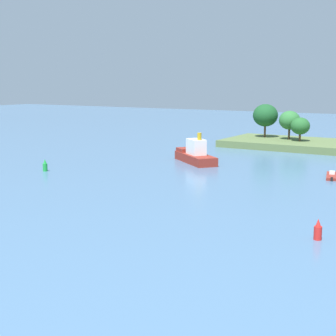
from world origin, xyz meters
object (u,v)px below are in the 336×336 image
at_px(tugboat, 195,154).
at_px(channel_buoy_green, 45,166).
at_px(channel_buoy_red, 318,231).
at_px(small_motorboat, 332,176).

distance_m(tugboat, channel_buoy_green, 25.10).
bearing_deg(channel_buoy_red, channel_buoy_green, 164.71).
xyz_separation_m(channel_buoy_red, channel_buoy_green, (-45.22, 12.36, 0.00)).
relative_size(tugboat, small_motorboat, 1.72).
xyz_separation_m(tugboat, small_motorboat, (23.42, -1.65, -1.15)).
bearing_deg(channel_buoy_green, channel_buoy_red, -15.29).
height_order(tugboat, channel_buoy_red, tugboat).
height_order(small_motorboat, channel_buoy_green, channel_buoy_green).
distance_m(channel_buoy_red, channel_buoy_green, 46.88).
distance_m(tugboat, small_motorboat, 23.50).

